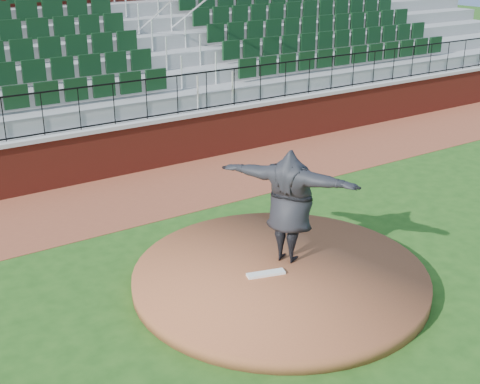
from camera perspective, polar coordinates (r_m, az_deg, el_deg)
name	(u,v)px	position (r m, az deg, el deg)	size (l,w,h in m)	color
ground	(290,291)	(10.92, 4.43, -8.77)	(90.00, 90.00, 0.00)	#204B15
warning_track	(147,193)	(15.10, -8.26, -0.08)	(34.00, 3.20, 0.01)	brown
field_wall	(117,151)	(16.28, -10.85, 3.58)	(34.00, 0.35, 1.20)	maroon
wall_cap	(116,126)	(16.10, -11.01, 5.78)	(34.00, 0.45, 0.10)	#B7B7B7
wall_railing	(114,104)	(15.96, -11.15, 7.68)	(34.00, 0.05, 1.00)	black
seating_stands	(72,66)	(18.36, -14.70, 10.75)	(34.00, 5.10, 4.60)	gray
concourse_wall	(38,38)	(20.93, -17.51, 12.96)	(34.00, 0.50, 5.50)	maroon
pitchers_mound	(280,277)	(11.07, 3.57, -7.57)	(5.02, 5.02, 0.25)	brown
pitching_rubber	(266,274)	(10.86, 2.32, -7.27)	(0.65, 0.16, 0.04)	white
pitcher	(290,206)	(10.98, 4.44, -1.24)	(2.49, 0.68, 2.03)	black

